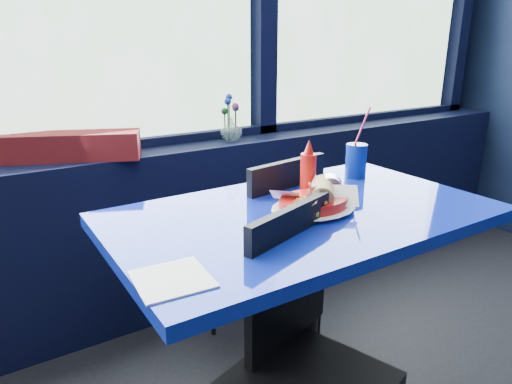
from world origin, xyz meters
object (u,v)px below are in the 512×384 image
at_px(planter_box, 69,146).
at_px(chair_near_back, 274,242).
at_px(chair_near_front, 300,344).
at_px(soda_cup, 356,160).
at_px(near_table, 302,263).
at_px(food_basket, 315,201).
at_px(ketchup_bottle, 308,172).
at_px(flower_vase, 231,127).

bearing_deg(planter_box, chair_near_back, -17.46).
relative_size(chair_near_front, soda_cup, 3.03).
xyz_separation_m(chair_near_back, planter_box, (-0.63, 0.54, 0.37)).
height_order(chair_near_front, planter_box, planter_box).
bearing_deg(soda_cup, chair_near_back, 154.54).
xyz_separation_m(near_table, soda_cup, (0.40, 0.19, 0.25)).
relative_size(near_table, chair_near_back, 1.41).
xyz_separation_m(chair_near_front, food_basket, (0.21, 0.21, 0.31)).
bearing_deg(food_basket, soda_cup, 5.07).
bearing_deg(food_basket, chair_near_front, -159.05).
relative_size(planter_box, food_basket, 1.77).
bearing_deg(food_basket, chair_near_back, 51.62).
distance_m(planter_box, food_basket, 1.04).
height_order(chair_near_back, food_basket, chair_near_back).
bearing_deg(near_table, ketchup_bottle, 47.42).
bearing_deg(near_table, soda_cup, 25.30).
bearing_deg(chair_near_back, near_table, 61.90).
relative_size(chair_near_back, ketchup_bottle, 4.31).
bearing_deg(planter_box, flower_vase, 21.84).
xyz_separation_m(flower_vase, soda_cup, (0.18, -0.66, -0.05)).
bearing_deg(flower_vase, soda_cup, -74.76).
distance_m(chair_near_front, ketchup_bottle, 0.56).
height_order(food_basket, ketchup_bottle, ketchup_bottle).
xyz_separation_m(chair_near_back, soda_cup, (0.29, -0.14, 0.33)).
bearing_deg(food_basket, flower_vase, 53.14).
xyz_separation_m(chair_near_front, soda_cup, (0.59, 0.42, 0.34)).
bearing_deg(soda_cup, flower_vase, 105.24).
height_order(near_table, chair_near_front, chair_near_front).
relative_size(planter_box, ketchup_bottle, 2.78).
height_order(near_table, chair_near_back, chair_near_back).
relative_size(chair_near_back, soda_cup, 3.11).
xyz_separation_m(chair_near_front, ketchup_bottle, (0.28, 0.33, 0.36)).
bearing_deg(near_table, flower_vase, 75.39).
bearing_deg(chair_near_back, chair_near_front, 52.76).
relative_size(planter_box, flower_vase, 2.49).
bearing_deg(chair_near_front, food_basket, 26.72).
relative_size(chair_near_back, planter_box, 1.55).
xyz_separation_m(flower_vase, ketchup_bottle, (-0.13, -0.75, -0.03)).
relative_size(flower_vase, soda_cup, 0.81).
distance_m(chair_near_front, flower_vase, 1.22).
relative_size(near_table, flower_vase, 5.44).
height_order(food_basket, soda_cup, soda_cup).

